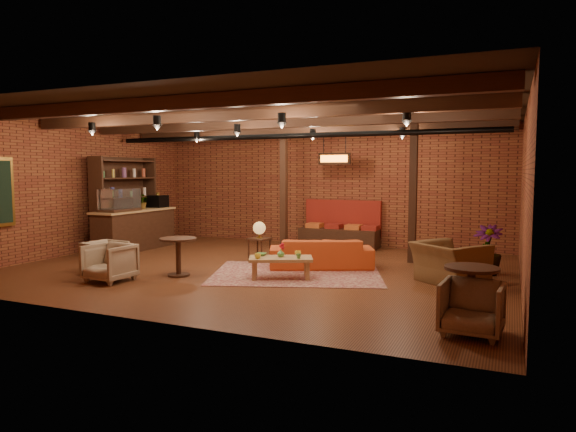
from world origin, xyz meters
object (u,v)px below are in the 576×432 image
at_px(coffee_table, 280,259).
at_px(armchair_b, 110,261).
at_px(side_table_lamp, 259,231).
at_px(armchair_right, 450,256).
at_px(armchair_far, 472,305).
at_px(round_table_left, 178,250).
at_px(side_table_book, 433,248).
at_px(armchair_a, 105,255).
at_px(sofa, 321,253).
at_px(plant_tall, 489,200).
at_px(round_table_right, 471,287).

height_order(coffee_table, armchair_b, armchair_b).
bearing_deg(side_table_lamp, armchair_right, -8.85).
bearing_deg(armchair_far, side_table_lamp, 147.48).
xyz_separation_m(coffee_table, round_table_left, (-1.91, -0.57, 0.14)).
height_order(armchair_b, side_table_book, armchair_b).
distance_m(armchair_a, side_table_book, 6.54).
xyz_separation_m(sofa, armchair_right, (2.65, -0.47, 0.19)).
bearing_deg(plant_tall, armchair_far, -90.00).
distance_m(coffee_table, side_table_book, 3.06).
bearing_deg(coffee_table, armchair_a, -165.02).
distance_m(round_table_right, armchair_far, 0.35).
xyz_separation_m(side_table_lamp, armchair_right, (4.19, -0.65, -0.19)).
relative_size(sofa, armchair_far, 2.86).
height_order(round_table_left, side_table_book, round_table_left).
bearing_deg(coffee_table, plant_tall, 28.90).
bearing_deg(sofa, round_table_right, 111.78).
height_order(armchair_b, armchair_right, armchair_right).
height_order(coffee_table, armchair_far, armchair_far).
bearing_deg(side_table_lamp, armchair_a, -132.66).
height_order(coffee_table, side_table_book, coffee_table).
height_order(coffee_table, plant_tall, plant_tall).
bearing_deg(armchair_right, armchair_b, 60.50).
distance_m(armchair_right, side_table_book, 0.87).
bearing_deg(side_table_book, armchair_right, -62.88).
xyz_separation_m(armchair_a, armchair_b, (0.65, -0.57, 0.03)).
bearing_deg(armchair_right, sofa, 28.34).
bearing_deg(armchair_right, round_table_left, 54.65).
distance_m(round_table_left, round_table_right, 5.59).
distance_m(armchair_far, plant_tall, 4.23).
bearing_deg(round_table_left, plant_tall, 24.92).
relative_size(round_table_right, plant_tall, 0.27).
bearing_deg(round_table_left, round_table_right, -12.76).
bearing_deg(side_table_book, sofa, -172.42).
relative_size(sofa, armchair_right, 1.88).
xyz_separation_m(coffee_table, armchair_b, (-2.78, -1.49, 0.02)).
distance_m(round_table_left, armchair_a, 1.57).
height_order(coffee_table, round_table_right, round_table_right).
relative_size(round_table_left, armchair_a, 1.05).
xyz_separation_m(sofa, plant_tall, (3.23, 0.65, 1.16)).
bearing_deg(armchair_right, side_table_book, -24.44).
xyz_separation_m(armchair_b, armchair_right, (5.77, 2.34, 0.11)).
relative_size(round_table_left, armchair_b, 0.97).
relative_size(armchair_a, round_table_right, 0.88).
xyz_separation_m(armchair_a, side_table_book, (6.03, 2.54, 0.15)).
distance_m(coffee_table, armchair_b, 3.15).
bearing_deg(armchair_far, sofa, 137.87).
relative_size(coffee_table, side_table_lamp, 1.47).
bearing_deg(side_table_lamp, sofa, -6.68).
distance_m(sofa, armchair_right, 2.70).
bearing_deg(coffee_table, armchair_far, -30.56).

